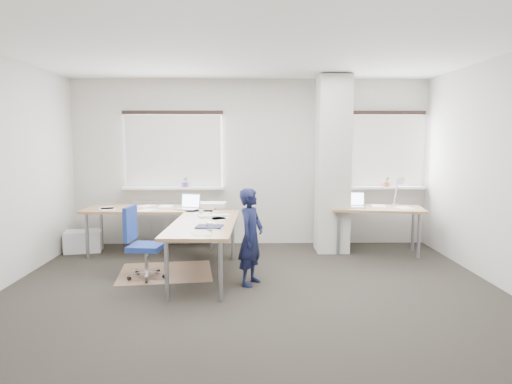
{
  "coord_description": "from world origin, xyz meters",
  "views": [
    {
      "loc": [
        -0.05,
        -5.26,
        1.79
      ],
      "look_at": [
        0.06,
        0.9,
        1.08
      ],
      "focal_mm": 32.0,
      "sensor_mm": 36.0,
      "label": 1
    }
  ],
  "objects_px": {
    "desk_main": "(179,217)",
    "task_chair": "(144,258)",
    "person": "(251,237)",
    "desk_side": "(377,210)"
  },
  "relations": [
    {
      "from": "desk_main",
      "to": "task_chair",
      "type": "height_order",
      "value": "desk_main"
    },
    {
      "from": "person",
      "to": "desk_side",
      "type": "bearing_deg",
      "value": -27.94
    },
    {
      "from": "desk_main",
      "to": "task_chair",
      "type": "bearing_deg",
      "value": -116.15
    },
    {
      "from": "person",
      "to": "task_chair",
      "type": "bearing_deg",
      "value": 102.91
    },
    {
      "from": "task_chair",
      "to": "desk_side",
      "type": "bearing_deg",
      "value": 28.42
    },
    {
      "from": "desk_side",
      "to": "task_chair",
      "type": "xyz_separation_m",
      "value": [
        -3.39,
        -1.28,
        -0.42
      ]
    },
    {
      "from": "person",
      "to": "desk_main",
      "type": "bearing_deg",
      "value": 71.7
    },
    {
      "from": "task_chair",
      "to": "person",
      "type": "distance_m",
      "value": 1.45
    },
    {
      "from": "desk_main",
      "to": "desk_side",
      "type": "distance_m",
      "value": 3.09
    },
    {
      "from": "desk_side",
      "to": "person",
      "type": "bearing_deg",
      "value": -132.21
    }
  ]
}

